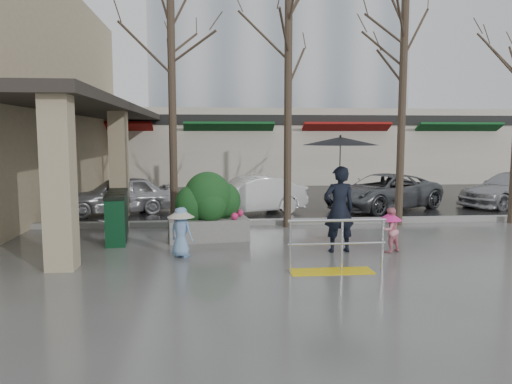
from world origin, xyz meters
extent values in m
plane|color=#51514F|center=(0.00, 0.00, 0.00)|extent=(120.00, 120.00, 0.00)
cube|color=black|center=(0.00, 22.00, 0.01)|extent=(120.00, 36.00, 0.01)
cube|color=gray|center=(0.00, 4.00, 0.07)|extent=(120.00, 0.30, 0.15)
cube|color=#2D2823|center=(-4.80, 8.00, 3.62)|extent=(2.80, 18.00, 0.25)
cube|color=tan|center=(-3.90, -0.50, 1.75)|extent=(0.55, 0.55, 3.50)
cube|color=tan|center=(-3.90, 6.00, 1.75)|extent=(0.55, 0.55, 3.50)
cube|color=beige|center=(2.00, 18.00, 2.00)|extent=(34.00, 6.00, 4.00)
cube|color=maroon|center=(-6.00, 15.10, 2.85)|extent=(4.50, 1.68, 0.87)
cube|color=#0F4C1E|center=(0.00, 15.10, 2.85)|extent=(4.50, 1.68, 0.87)
cube|color=maroon|center=(6.00, 15.10, 2.85)|extent=(4.50, 1.68, 0.87)
cube|color=#0F4C1E|center=(12.00, 15.10, 2.85)|extent=(4.50, 1.68, 0.87)
cube|color=black|center=(2.00, 15.10, 3.40)|extent=(34.00, 0.35, 0.50)
cube|color=#8C99A8|center=(4.00, 30.00, 12.50)|extent=(18.00, 12.00, 25.00)
cube|color=yellow|center=(1.30, -1.20, 0.01)|extent=(1.60, 0.50, 0.02)
cylinder|color=silver|center=(0.50, -1.20, 0.50)|extent=(0.05, 0.05, 1.00)
cylinder|color=silver|center=(1.50, -1.20, 0.50)|extent=(0.05, 0.05, 1.00)
cylinder|color=silver|center=(2.30, -1.20, 0.50)|extent=(0.05, 0.05, 1.00)
cylinder|color=silver|center=(1.40, -1.20, 1.00)|extent=(1.90, 0.06, 0.06)
cylinder|color=silver|center=(1.40, -1.20, 0.55)|extent=(1.90, 0.04, 0.04)
cylinder|color=#382B21|center=(-2.00, 3.60, 3.40)|extent=(0.22, 0.22, 6.80)
cylinder|color=#382B21|center=(1.20, 3.60, 3.50)|extent=(0.22, 0.22, 7.00)
cylinder|color=#382B21|center=(4.50, 3.60, 3.25)|extent=(0.22, 0.22, 6.50)
imported|color=black|center=(1.87, 0.44, 0.97)|extent=(0.74, 0.51, 1.93)
cylinder|color=black|center=(1.87, 0.44, 1.97)|extent=(0.02, 0.02, 1.22)
cone|color=black|center=(1.87, 0.44, 2.49)|extent=(1.69, 1.69, 0.18)
sphere|color=black|center=(1.87, 0.44, 2.60)|extent=(0.05, 0.05, 0.05)
imported|color=pink|center=(3.00, 0.29, 0.50)|extent=(0.61, 0.56, 1.01)
cylinder|color=black|center=(3.00, 0.29, 0.69)|extent=(0.02, 0.02, 0.44)
cone|color=#FF2895|center=(3.00, 0.29, 0.82)|extent=(0.54, 0.54, 0.18)
sphere|color=black|center=(3.00, 0.29, 0.93)|extent=(0.05, 0.05, 0.05)
imported|color=#76A1D3|center=(-1.63, 0.27, 0.54)|extent=(0.63, 0.58, 1.09)
cylinder|color=black|center=(-1.63, 0.27, 0.80)|extent=(0.02, 0.02, 0.51)
cone|color=beige|center=(-1.63, 0.27, 0.96)|extent=(0.59, 0.59, 0.18)
sphere|color=black|center=(-1.63, 0.27, 1.07)|extent=(0.05, 0.05, 0.05)
cube|color=slate|center=(-1.06, 2.05, 0.27)|extent=(2.07, 1.22, 0.54)
ellipsoid|color=#143E14|center=(-1.06, 2.05, 1.08)|extent=(1.20, 1.08, 1.26)
sphere|color=#143E14|center=(-1.44, 1.94, 0.93)|extent=(0.86, 0.86, 0.86)
sphere|color=#143E14|center=(-0.68, 2.21, 0.95)|extent=(0.91, 0.91, 0.91)
cube|color=#0D3C1F|center=(-3.24, 1.49, 0.55)|extent=(0.50, 0.50, 1.10)
cube|color=black|center=(-3.24, 1.49, 1.15)|extent=(0.54, 0.54, 0.08)
cube|color=black|center=(-3.31, 2.04, 0.55)|extent=(0.50, 0.50, 1.10)
cube|color=black|center=(-3.31, 2.04, 1.15)|extent=(0.54, 0.54, 0.08)
cube|color=#0D3A20|center=(-3.37, 2.58, 0.55)|extent=(0.50, 0.50, 1.10)
cube|color=black|center=(-3.37, 2.58, 1.15)|extent=(0.54, 0.54, 0.08)
cube|color=black|center=(-3.44, 3.13, 0.55)|extent=(0.50, 0.50, 1.10)
cube|color=black|center=(-3.44, 3.13, 1.15)|extent=(0.54, 0.54, 0.08)
imported|color=#B7B7BD|center=(-4.06, 6.54, 0.63)|extent=(3.97, 2.54, 1.26)
imported|color=white|center=(0.30, 6.03, 0.63)|extent=(4.05, 2.53, 1.26)
imported|color=#585B5F|center=(5.06, 6.56, 0.63)|extent=(4.98, 4.05, 1.26)
camera|label=1|loc=(-1.03, -10.37, 2.61)|focal=35.00mm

